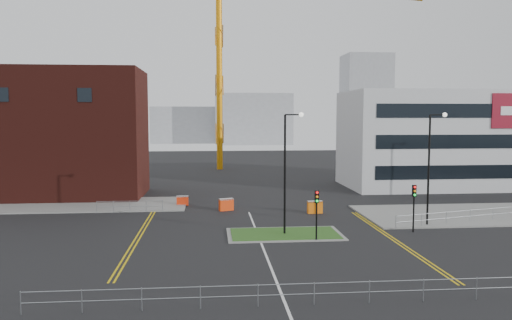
# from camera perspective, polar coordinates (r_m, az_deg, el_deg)

# --- Properties ---
(ground) EXTENTS (200.00, 200.00, 0.00)m
(ground) POSITION_cam_1_polar(r_m,az_deg,el_deg) (30.04, 1.71, -12.18)
(ground) COLOR black
(ground) RESTS_ON ground
(pavement_left) EXTENTS (28.00, 8.00, 0.12)m
(pavement_left) POSITION_cam_1_polar(r_m,az_deg,el_deg) (53.86, -23.06, -4.81)
(pavement_left) COLOR slate
(pavement_left) RESTS_ON ground
(pavement_right) EXTENTS (24.00, 10.00, 0.12)m
(pavement_right) POSITION_cam_1_polar(r_m,az_deg,el_deg) (50.31, 25.46, -5.57)
(pavement_right) COLOR slate
(pavement_right) RESTS_ON ground
(island_kerb) EXTENTS (8.60, 4.60, 0.08)m
(island_kerb) POSITION_cam_1_polar(r_m,az_deg,el_deg) (37.94, 3.28, -8.46)
(island_kerb) COLOR slate
(island_kerb) RESTS_ON ground
(grass_island) EXTENTS (8.00, 4.00, 0.12)m
(grass_island) POSITION_cam_1_polar(r_m,az_deg,el_deg) (37.94, 3.28, -8.43)
(grass_island) COLOR #26511B
(grass_island) RESTS_ON ground
(brick_building) EXTENTS (24.20, 10.07, 14.24)m
(brick_building) POSITION_cam_1_polar(r_m,az_deg,el_deg) (59.80, -24.24, 2.63)
(brick_building) COLOR #441611
(brick_building) RESTS_ON ground
(office_block) EXTENTS (25.00, 12.20, 12.00)m
(office_block) POSITION_cam_1_polar(r_m,az_deg,el_deg) (67.32, 20.81, 2.25)
(office_block) COLOR silver
(office_block) RESTS_ON ground
(tower_crane) EXTENTS (51.52, 14.42, 36.17)m
(tower_crane) POSITION_cam_1_polar(r_m,az_deg,el_deg) (86.83, -0.33, 15.75)
(tower_crane) COLOR orange
(tower_crane) RESTS_ON ground
(streetlamp_island) EXTENTS (1.46, 0.36, 9.18)m
(streetlamp_island) POSITION_cam_1_polar(r_m,az_deg,el_deg) (37.09, 3.65, -0.36)
(streetlamp_island) COLOR black
(streetlamp_island) RESTS_ON ground
(streetlamp_right_near) EXTENTS (1.46, 0.36, 9.18)m
(streetlamp_right_near) POSITION_cam_1_polar(r_m,az_deg,el_deg) (42.50, 19.43, 0.05)
(streetlamp_right_near) COLOR black
(streetlamp_right_near) RESTS_ON ground
(traffic_light_island) EXTENTS (0.28, 0.33, 3.65)m
(traffic_light_island) POSITION_cam_1_polar(r_m,az_deg,el_deg) (35.83, 6.95, -5.17)
(traffic_light_island) COLOR black
(traffic_light_island) RESTS_ON ground
(traffic_light_right) EXTENTS (0.28, 0.33, 3.65)m
(traffic_light_right) POSITION_cam_1_polar(r_m,az_deg,el_deg) (40.11, 17.62, -4.27)
(traffic_light_right) COLOR black
(traffic_light_right) RESTS_ON ground
(railing_front) EXTENTS (24.05, 0.05, 1.10)m
(railing_front) POSITION_cam_1_polar(r_m,az_deg,el_deg) (24.15, 3.47, -14.58)
(railing_front) COLOR gray
(railing_front) RESTS_ON ground
(railing_left) EXTENTS (6.05, 0.05, 1.10)m
(railing_left) POSITION_cam_1_polar(r_m,az_deg,el_deg) (47.80, -14.23, -4.94)
(railing_left) COLOR gray
(railing_left) RESTS_ON ground
(railing_right) EXTENTS (19.05, 5.05, 1.10)m
(railing_right) POSITION_cam_1_polar(r_m,az_deg,el_deg) (47.32, 25.46, -5.33)
(railing_right) COLOR gray
(railing_right) RESTS_ON ground
(centre_line) EXTENTS (0.15, 30.00, 0.01)m
(centre_line) POSITION_cam_1_polar(r_m,az_deg,el_deg) (31.95, 1.27, -11.11)
(centre_line) COLOR silver
(centre_line) RESTS_ON ground
(yellow_left_a) EXTENTS (0.12, 24.00, 0.01)m
(yellow_left_a) POSITION_cam_1_polar(r_m,az_deg,el_deg) (39.89, -13.15, -7.97)
(yellow_left_a) COLOR gold
(yellow_left_a) RESTS_ON ground
(yellow_left_b) EXTENTS (0.12, 24.00, 0.01)m
(yellow_left_b) POSITION_cam_1_polar(r_m,az_deg,el_deg) (39.85, -12.72, -7.98)
(yellow_left_b) COLOR gold
(yellow_left_b) RESTS_ON ground
(yellow_right_a) EXTENTS (0.12, 20.00, 0.01)m
(yellow_right_a) POSITION_cam_1_polar(r_m,az_deg,el_deg) (37.90, 15.16, -8.70)
(yellow_right_a) COLOR gold
(yellow_right_a) RESTS_ON ground
(yellow_right_b) EXTENTS (0.12, 20.00, 0.01)m
(yellow_right_b) POSITION_cam_1_polar(r_m,az_deg,el_deg) (38.00, 15.59, -8.67)
(yellow_right_b) COLOR gold
(yellow_right_b) RESTS_ON ground
(skyline_a) EXTENTS (18.00, 12.00, 22.00)m
(skyline_a) POSITION_cam_1_polar(r_m,az_deg,el_deg) (152.94, -19.09, 5.54)
(skyline_a) COLOR gray
(skyline_a) RESTS_ON ground
(skyline_b) EXTENTS (24.00, 12.00, 16.00)m
(skyline_b) POSITION_cam_1_polar(r_m,az_deg,el_deg) (159.06, -0.32, 4.71)
(skyline_b) COLOR gray
(skyline_b) RESTS_ON ground
(skyline_c) EXTENTS (14.00, 12.00, 28.00)m
(skyline_c) POSITION_cam_1_polar(r_m,az_deg,el_deg) (161.04, 12.43, 6.73)
(skyline_c) COLOR gray
(skyline_c) RESTS_ON ground
(skyline_d) EXTENTS (30.00, 12.00, 12.00)m
(skyline_d) POSITION_cam_1_polar(r_m,az_deg,el_deg) (168.58, -6.73, 4.01)
(skyline_d) COLOR gray
(skyline_d) RESTS_ON ground
(barrier_left) EXTENTS (1.16, 0.41, 0.97)m
(barrier_left) POSITION_cam_1_polar(r_m,az_deg,el_deg) (50.41, -8.40, -4.57)
(barrier_left) COLOR red
(barrier_left) RESTS_ON ground
(barrier_mid) EXTENTS (1.43, 0.89, 1.15)m
(barrier_mid) POSITION_cam_1_polar(r_m,az_deg,el_deg) (47.30, -3.42, -5.05)
(barrier_mid) COLOR #F13B0D
(barrier_mid) RESTS_ON ground
(barrier_right) EXTENTS (1.40, 0.58, 1.15)m
(barrier_right) POSITION_cam_1_polar(r_m,az_deg,el_deg) (46.23, 6.75, -5.30)
(barrier_right) COLOR orange
(barrier_right) RESTS_ON ground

